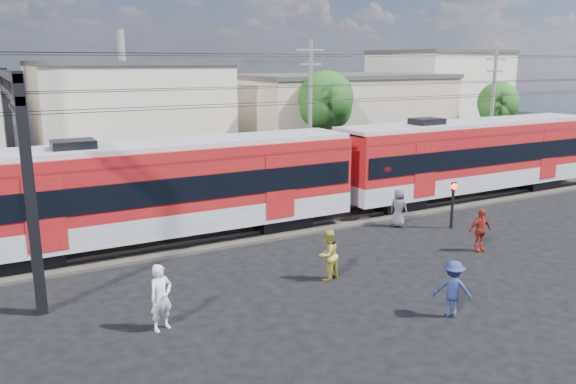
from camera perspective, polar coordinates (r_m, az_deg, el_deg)
name	(u,v)px	position (r m, az deg, el deg)	size (l,w,h in m)	color
ground	(386,290)	(18.77, 9.97, -9.78)	(120.00, 120.00, 0.00)	black
track_bed	(274,226)	(25.11, -1.43, -3.51)	(70.00, 3.40, 0.12)	#2D2823
rail_near	(282,228)	(24.43, -0.63, -3.68)	(70.00, 0.12, 0.12)	#59544C
rail_far	(267,220)	(25.71, -2.20, -2.84)	(70.00, 0.12, 0.12)	#59544C
commuter_train	(168,186)	(22.82, -12.10, 0.58)	(50.30, 3.08, 4.17)	black
catenary	(56,122)	(21.64, -22.48, 6.55)	(70.00, 9.30, 7.52)	black
building_midwest	(126,114)	(41.55, -16.18, 7.64)	(12.24, 12.24, 7.30)	beige
building_mideast	(338,114)	(45.16, 5.14, 7.86)	(16.32, 10.20, 6.30)	#BDAB91
building_east	(436,94)	(56.95, 14.85, 9.57)	(10.20, 10.20, 8.30)	beige
utility_pole_mid	(310,109)	(33.20, 2.26, 8.42)	(1.80, 0.24, 8.50)	slate
utility_pole_east	(492,106)	(41.46, 20.05, 8.22)	(1.80, 0.24, 8.00)	slate
tree_near	(328,102)	(37.49, 4.05, 9.13)	(3.82, 3.64, 6.72)	#382619
tree_far	(499,105)	(46.65, 20.62, 8.28)	(3.36, 3.12, 5.76)	#382619
pedestrian_a	(161,297)	(16.00, -12.77, -10.41)	(0.69, 0.45, 1.88)	silver
pedestrian_b	(328,255)	(19.10, 4.08, -6.38)	(0.85, 0.67, 1.76)	gold
pedestrian_c	(453,289)	(17.10, 16.40, -9.40)	(1.09, 0.63, 1.69)	navy
pedestrian_d	(480,230)	(23.07, 18.94, -3.69)	(1.00, 0.42, 1.71)	maroon
pedestrian_e	(399,208)	(25.55, 11.19, -1.58)	(0.85, 0.55, 1.74)	#4D4D52
car_silver	(504,159)	(41.57, 21.12, 3.12)	(1.58, 3.92, 1.34)	#ACB0B3
car_white	(567,149)	(48.17, 26.50, 3.90)	(1.45, 4.16, 1.37)	silver
crossing_signal	(453,196)	(25.72, 16.42, -0.44)	(0.30, 0.30, 2.10)	black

